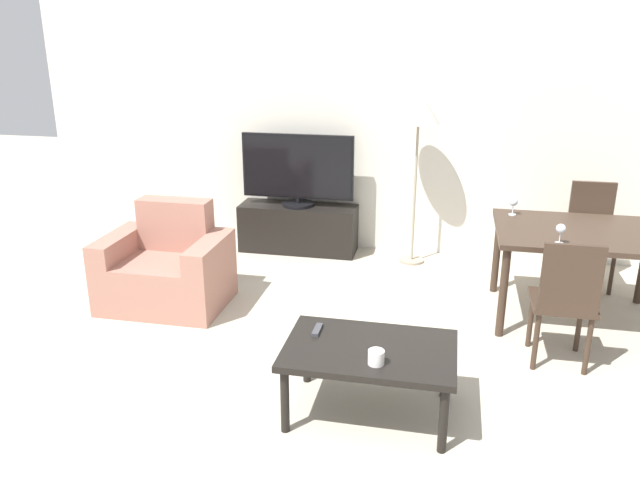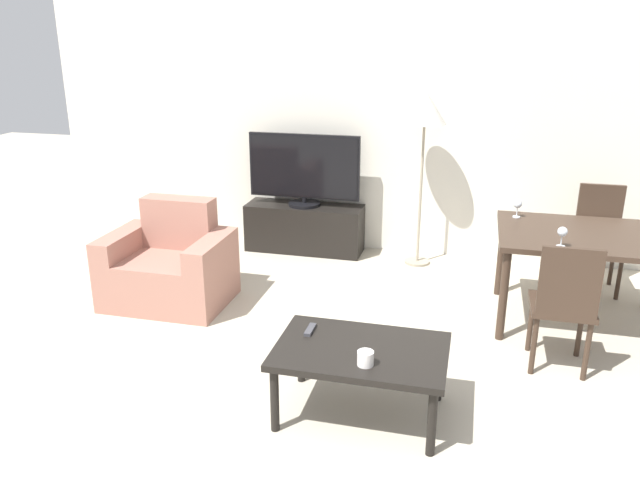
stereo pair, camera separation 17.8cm
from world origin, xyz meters
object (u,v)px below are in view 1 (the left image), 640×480
Objects in this scene: tv at (298,170)px; wine_glass_left at (561,230)px; coffee_table at (370,355)px; floor_lamp at (419,113)px; wine_glass_center at (513,203)px; dining_chair_near at (565,297)px; armchair at (167,270)px; cup_white_near at (376,357)px; remote_primary at (317,330)px; dining_chair_far at (591,229)px; dining_table at (583,240)px; tv_stand at (298,228)px.

tv is 2.68m from wine_glass_left.
floor_lamp is (0.07, 2.60, 1.04)m from coffee_table.
wine_glass_left is at bearing -68.31° from wine_glass_center.
wine_glass_center is at bearing 104.01° from dining_chair_near.
floor_lamp reaches higher than armchair.
cup_white_near is (-0.01, -2.78, -0.95)m from floor_lamp.
wine_glass_center is (-0.27, 0.67, 0.00)m from wine_glass_left.
wine_glass_center is (0.90, 1.91, 0.44)m from coffee_table.
remote_primary is at bearing -36.00° from armchair.
armchair is at bearing 146.39° from coffee_table.
dining_chair_far reaches higher than armchair.
dining_chair_far reaches higher than dining_table.
wine_glass_center reaches higher than tv_stand.
tv_stand is at bearing 156.42° from dining_table.
dining_chair_near is at bearing -75.99° from wine_glass_center.
dining_table is at bearing 74.20° from dining_chair_near.
remote_primary is 0.50m from cup_white_near.
dining_chair_near is (-0.22, -0.79, -0.14)m from dining_table.
coffee_table is 2.14m from dining_table.
tv is at bearing 140.37° from dining_chair_near.
dining_chair_far is at bearing 74.20° from dining_table.
wine_glass_left is (-0.23, -0.36, 0.18)m from dining_table.
remote_primary is at bearing -73.60° from tv.
dining_chair_far is at bearing 49.15° from remote_primary.
tv_stand is at bearing 63.28° from armchair.
armchair is 2.35m from cup_white_near.
wine_glass_left is (-0.01, 0.43, 0.33)m from dining_chair_near.
cup_white_near is at bearing -72.34° from coffee_table.
tv_stand reaches higher than remote_primary.
dining_table is 2.23m from cup_white_near.
dining_chair_far is at bearing 68.54° from wine_glass_left.
wine_glass_center reaches higher than armchair.
armchair is at bearing 143.53° from cup_white_near.
dining_chair_near is 9.99× the size of cup_white_near.
tv_stand is 2.74m from dining_chair_far.
dining_chair_near is at bearing -39.67° from tv_stand.
remote_primary is at bearing -73.62° from tv_stand.
tv is at bearing 156.47° from dining_table.
wine_glass_center is at bearing 111.69° from wine_glass_left.
coffee_table is 1.43m from dining_chair_near.
tv is at bearing 106.40° from remote_primary.
tv_stand is at bearing 90.00° from tv.
dining_chair_near is 0.54m from wine_glass_left.
tv_stand is 0.72× the size of floor_lamp.
remote_primary is 2.20m from wine_glass_center.
tv is 2.95m from dining_chair_near.
dining_chair_near reaches higher than tv_stand.
wine_glass_left reaches higher than cup_white_near.
tv_stand is 1.31× the size of dining_chair_far.
dining_chair_near is 1.66m from remote_primary.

